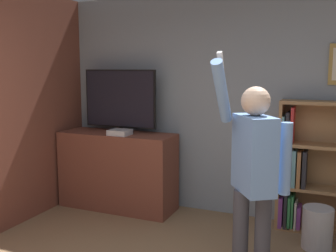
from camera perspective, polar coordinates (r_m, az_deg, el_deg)
The scene contains 8 objects.
wall_back at distance 4.84m, azimuth 8.36°, elevation 2.99°, with size 6.16×0.09×2.70m.
wall_side_brick at distance 4.67m, azimuth -22.67°, elevation 2.20°, with size 0.06×4.37×2.70m.
tv_ledge at distance 5.14m, azimuth -7.30°, elevation -6.43°, with size 1.49×0.52×0.98m.
television at distance 5.06m, azimuth -6.96°, elevation 3.75°, with size 1.00×0.22×0.80m.
game_console at distance 4.87m, azimuth -7.01°, elevation -0.92°, with size 0.25×0.22×0.07m.
bookshelf at distance 4.63m, azimuth 19.35°, elevation -6.12°, with size 0.75×0.28×1.45m.
person at distance 3.22m, azimuth 12.28°, elevation -6.03°, with size 0.58×0.55×1.93m.
waste_bin at distance 4.34m, azimuth 20.86°, elevation -13.67°, with size 0.30×0.30×0.42m.
Camera 1 is at (1.22, -1.86, 1.81)m, focal length 42.00 mm.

